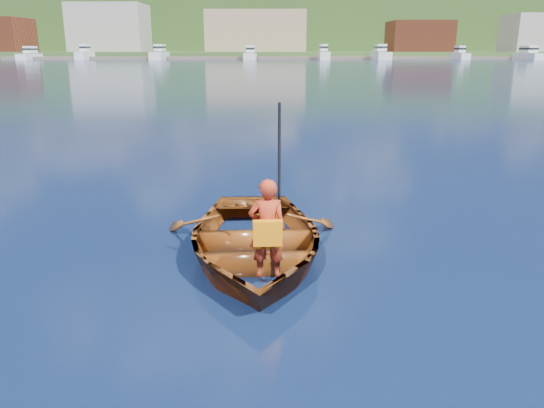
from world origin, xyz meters
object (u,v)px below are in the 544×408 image
at_px(child_paddler, 267,229).
at_px(marina_yachts, 294,54).
at_px(dock, 297,58).
at_px(rowboat, 254,240).

height_order(child_paddler, marina_yachts, marina_yachts).
relative_size(dock, marina_yachts, 1.15).
xyz_separation_m(rowboat, dock, (6.00, 147.01, 0.15)).
relative_size(rowboat, marina_yachts, 0.03).
bearing_deg(rowboat, marina_yachts, 87.94).
bearing_deg(marina_yachts, dock, 79.47).
height_order(child_paddler, dock, child_paddler).
distance_m(child_paddler, marina_yachts, 143.28).
bearing_deg(marina_yachts, rowboat, -92.06).
relative_size(rowboat, dock, 0.02).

